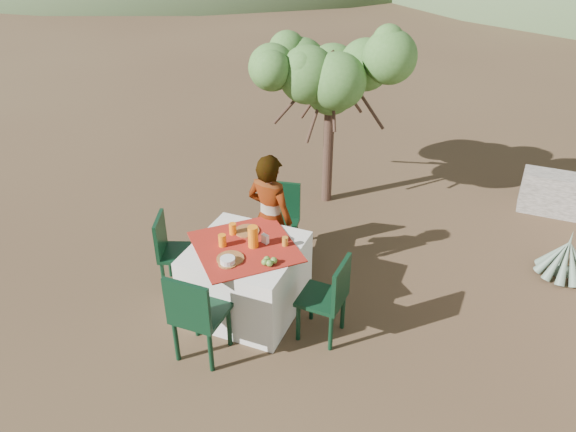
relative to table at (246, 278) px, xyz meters
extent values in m
plane|color=#3E291C|center=(0.15, -0.10, -0.38)|extent=(160.00, 160.00, 0.00)
cube|color=white|center=(0.00, 0.00, 0.00)|extent=(1.02, 1.02, 0.75)
cube|color=#AB2518|center=(0.00, 0.00, 0.38)|extent=(1.30, 1.30, 0.01)
cylinder|color=black|center=(-0.18, 0.73, -0.16)|extent=(0.04, 0.04, 0.45)
cylinder|color=black|center=(0.15, 0.79, -0.16)|extent=(0.04, 0.04, 0.45)
cylinder|color=black|center=(-0.25, 1.06, -0.16)|extent=(0.04, 0.04, 0.45)
cylinder|color=black|center=(0.09, 1.12, -0.16)|extent=(0.04, 0.04, 0.45)
cube|color=black|center=(-0.05, 0.93, 0.07)|extent=(0.49, 0.49, 0.04)
cube|color=black|center=(-0.08, 1.11, 0.31)|extent=(0.42, 0.12, 0.44)
cylinder|color=black|center=(0.08, -0.55, -0.15)|extent=(0.05, 0.05, 0.47)
cylinder|color=black|center=(-0.27, -0.55, -0.15)|extent=(0.05, 0.05, 0.47)
cylinder|color=black|center=(0.08, -0.90, -0.15)|extent=(0.05, 0.05, 0.47)
cylinder|color=black|center=(-0.27, -0.91, -0.15)|extent=(0.05, 0.05, 0.47)
cube|color=black|center=(-0.09, -0.73, 0.09)|extent=(0.44, 0.44, 0.04)
cube|color=black|center=(-0.09, -0.93, 0.34)|extent=(0.44, 0.04, 0.46)
cylinder|color=black|center=(-0.62, -0.02, -0.17)|extent=(0.04, 0.04, 0.42)
cylinder|color=black|center=(-0.73, 0.28, -0.17)|extent=(0.04, 0.04, 0.42)
cylinder|color=black|center=(-0.91, -0.14, -0.17)|extent=(0.04, 0.04, 0.42)
cylinder|color=black|center=(-1.03, 0.16, -0.17)|extent=(0.04, 0.04, 0.42)
cube|color=black|center=(-0.82, 0.07, 0.04)|extent=(0.51, 0.51, 0.04)
cube|color=black|center=(-0.99, 0.00, 0.27)|extent=(0.18, 0.38, 0.41)
cylinder|color=black|center=(0.66, 0.09, -0.16)|extent=(0.04, 0.04, 0.44)
cylinder|color=black|center=(0.65, -0.24, -0.16)|extent=(0.04, 0.04, 0.44)
cylinder|color=black|center=(0.99, 0.08, -0.16)|extent=(0.04, 0.04, 0.44)
cylinder|color=black|center=(0.98, -0.25, -0.16)|extent=(0.04, 0.04, 0.44)
cube|color=black|center=(0.82, -0.08, 0.06)|extent=(0.42, 0.42, 0.04)
cube|color=black|center=(1.01, -0.09, 0.29)|extent=(0.05, 0.41, 0.43)
imported|color=#8C6651|center=(-0.01, 0.62, 0.35)|extent=(0.58, 0.43, 1.46)
cylinder|color=#482F24|center=(0.00, 2.49, 0.40)|extent=(0.13, 0.13, 1.56)
sphere|color=#396A27|center=(0.00, 2.49, 1.18)|extent=(0.67, 0.67, 0.67)
sphere|color=#396A27|center=(0.61, 2.49, 1.35)|extent=(0.62, 0.62, 0.62)
sphere|color=#396A27|center=(-0.56, 2.60, 1.29)|extent=(0.58, 0.58, 0.58)
sphere|color=#396A27|center=(0.11, 3.10, 1.40)|extent=(0.60, 0.60, 0.60)
sphere|color=#396A27|center=(0.05, 1.93, 1.24)|extent=(0.54, 0.54, 0.54)
sphere|color=slate|center=(2.99, 1.85, -0.34)|extent=(0.20, 0.20, 0.20)
cone|color=slate|center=(2.99, 1.85, -0.09)|extent=(0.11, 0.11, 0.57)
cone|color=slate|center=(3.08, 1.95, -0.15)|extent=(0.27, 0.30, 0.50)
cone|color=slate|center=(3.00, 1.98, -0.15)|extent=(0.13, 0.35, 0.48)
cone|color=slate|center=(2.93, 1.96, -0.15)|extent=(0.24, 0.32, 0.50)
cone|color=slate|center=(2.87, 1.90, -0.15)|extent=(0.34, 0.21, 0.49)
cone|color=slate|center=(2.87, 1.82, -0.15)|extent=(0.35, 0.17, 0.49)
cone|color=slate|center=(2.91, 1.75, -0.15)|extent=(0.27, 0.30, 0.50)
cone|color=slate|center=(2.99, 1.72, -0.15)|extent=(0.13, 0.35, 0.48)
cone|color=slate|center=(3.06, 1.74, -0.15)|extent=(0.24, 0.32, 0.50)
cylinder|color=brown|center=(-0.10, 0.24, 0.39)|extent=(0.25, 0.25, 0.01)
cylinder|color=brown|center=(-0.03, -0.25, 0.39)|extent=(0.26, 0.26, 0.01)
cylinder|color=orange|center=(-0.21, 0.15, 0.44)|extent=(0.07, 0.07, 0.12)
cylinder|color=orange|center=(-0.20, -0.08, 0.44)|extent=(0.08, 0.08, 0.12)
cylinder|color=orange|center=(0.08, 0.03, 0.49)|extent=(0.10, 0.10, 0.22)
cylinder|color=brown|center=(-0.02, -0.32, 0.39)|extent=(0.18, 0.18, 0.01)
cylinder|color=silver|center=(-0.02, -0.32, 0.42)|extent=(0.14, 0.14, 0.05)
cylinder|color=#C07521|center=(0.35, 0.17, 0.43)|extent=(0.06, 0.06, 0.09)
cylinder|color=#C07521|center=(0.35, 0.16, 0.43)|extent=(0.06, 0.06, 0.09)
cube|color=silver|center=(0.16, 0.13, 0.43)|extent=(0.08, 0.06, 0.09)
sphere|color=olive|center=(0.31, -0.16, 0.41)|extent=(0.06, 0.06, 0.06)
sphere|color=olive|center=(0.37, -0.15, 0.41)|extent=(0.06, 0.06, 0.06)
sphere|color=olive|center=(0.35, -0.21, 0.41)|extent=(0.06, 0.06, 0.06)
sphere|color=olive|center=(0.31, -0.21, 0.41)|extent=(0.06, 0.06, 0.06)
camera|label=1|loc=(2.10, -4.00, 3.41)|focal=35.00mm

